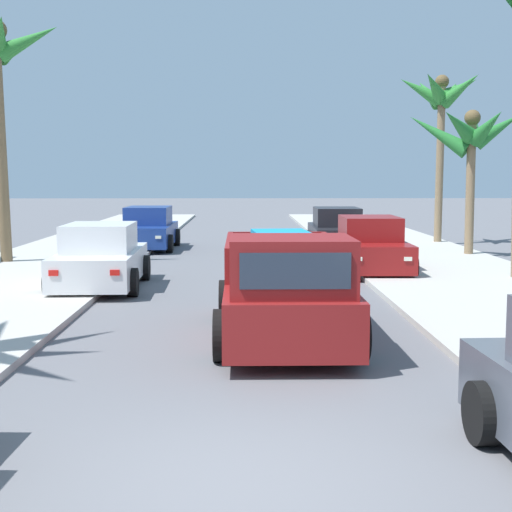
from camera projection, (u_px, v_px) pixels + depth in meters
ground_plane at (237, 482)px, 6.40m from camera, size 160.00×160.00×0.00m
sidewalk_left at (18, 281)px, 18.22m from camera, size 4.95×60.00×0.12m
sidewalk_right at (462, 279)px, 18.42m from camera, size 4.95×60.00×0.12m
curb_left at (61, 281)px, 18.24m from camera, size 0.16×60.00×0.10m
curb_right at (419, 280)px, 18.40m from camera, size 0.16×60.00×0.10m
pickup_truck at (285, 291)px, 11.84m from camera, size 2.23×5.22×1.80m
car_left_near at (148, 229)px, 26.57m from camera, size 2.05×4.27×1.54m
car_right_near at (101, 258)px, 17.32m from camera, size 2.11×4.30×1.54m
car_left_mid at (337, 231)px, 25.82m from camera, size 2.07×4.28×1.54m
car_right_far at (370, 246)px, 20.22m from camera, size 2.08×4.29×1.54m
palm_tree_left_fore at (442, 100)px, 27.68m from camera, size 3.19×3.30×6.54m
palm_tree_left_back at (469, 135)px, 23.57m from camera, size 3.72×2.93×4.86m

